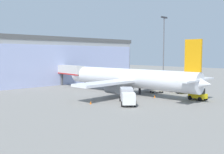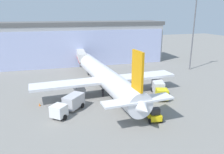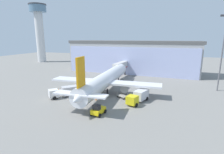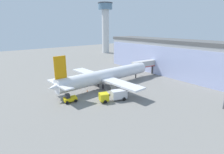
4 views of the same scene
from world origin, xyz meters
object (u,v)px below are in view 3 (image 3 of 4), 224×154
object	(u,v)px
catering_truck	(65,91)
pushback_tug	(98,110)
safety_cone_nose	(96,99)
safety_cone_wingtip	(59,90)
fuel_truck	(138,96)
airplane	(106,80)
jet_bridge	(121,66)
apron_light_mast	(223,48)
control_tower	(39,27)
baggage_cart	(122,96)

from	to	relation	value
catering_truck	pushback_tug	world-z (taller)	catering_truck
safety_cone_nose	safety_cone_wingtip	xyz separation A→B (m)	(-13.68, 3.95, 0.00)
fuel_truck	catering_truck	bearing A→B (deg)	-64.43
airplane	safety_cone_wingtip	distance (m)	14.31
jet_bridge	airplane	bearing A→B (deg)	-171.06
airplane	pushback_tug	bearing A→B (deg)	-167.25
apron_light_mast	pushback_tug	size ratio (longest dim) A/B	6.20
fuel_truck	pushback_tug	xyz separation A→B (m)	(-6.38, -9.47, -0.49)
pushback_tug	control_tower	bearing A→B (deg)	54.46
airplane	pushback_tug	size ratio (longest dim) A/B	11.09
safety_cone_wingtip	baggage_cart	bearing A→B (deg)	-0.87
jet_bridge	control_tower	distance (m)	68.13
fuel_truck	pushback_tug	world-z (taller)	fuel_truck
control_tower	catering_truck	bearing A→B (deg)	-45.80
catering_truck	safety_cone_nose	xyz separation A→B (m)	(8.71, 0.30, -1.19)
jet_bridge	fuel_truck	distance (m)	28.28
control_tower	baggage_cart	world-z (taller)	control_tower
fuel_truck	safety_cone_wingtip	world-z (taller)	fuel_truck
control_tower	fuel_truck	xyz separation A→B (m)	(71.84, -52.25, -20.25)
apron_light_mast	safety_cone_wingtip	xyz separation A→B (m)	(-43.98, -14.65, -12.10)
control_tower	apron_light_mast	bearing A→B (deg)	-21.14
apron_light_mast	safety_cone_wingtip	world-z (taller)	apron_light_mast
jet_bridge	airplane	size ratio (longest dim) A/B	0.31
airplane	apron_light_mast	bearing A→B (deg)	-71.28
airplane	baggage_cart	size ratio (longest dim) A/B	11.76
jet_bridge	baggage_cart	size ratio (longest dim) A/B	3.69
fuel_truck	control_tower	bearing A→B (deg)	-107.15
catering_truck	jet_bridge	bearing A→B (deg)	-151.52
pushback_tug	safety_cone_wingtip	distance (m)	20.93
airplane	pushback_tug	xyz separation A→B (m)	(3.88, -14.56, -2.61)
safety_cone_nose	safety_cone_wingtip	world-z (taller)	same
apron_light_mast	catering_truck	distance (m)	44.70
safety_cone_wingtip	jet_bridge	bearing A→B (deg)	62.51
fuel_truck	baggage_cart	distance (m)	4.83
control_tower	apron_light_mast	distance (m)	99.07
apron_light_mast	fuel_truck	distance (m)	28.34
jet_bridge	catering_truck	bearing A→B (deg)	170.59
pushback_tug	safety_cone_wingtip	xyz separation A→B (m)	(-17.46, 11.51, -0.70)
catering_truck	baggage_cart	distance (m)	15.03
jet_bridge	control_tower	size ratio (longest dim) A/B	0.34
catering_truck	pushback_tug	xyz separation A→B (m)	(12.49, -7.26, -0.49)
control_tower	catering_truck	world-z (taller)	control_tower
fuel_truck	jet_bridge	bearing A→B (deg)	-136.84
apron_light_mast	baggage_cart	world-z (taller)	apron_light_mast
baggage_cart	safety_cone_wingtip	size ratio (longest dim) A/B	5.85
catering_truck	safety_cone_nose	size ratio (longest dim) A/B	12.42
apron_light_mast	safety_cone_nose	bearing A→B (deg)	-148.47
pushback_tug	safety_cone_nose	xyz separation A→B (m)	(-3.78, 7.57, -0.70)
safety_cone_wingtip	airplane	bearing A→B (deg)	12.67
safety_cone_wingtip	apron_light_mast	bearing A→B (deg)	18.42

